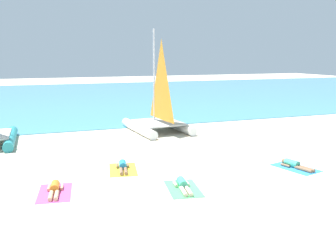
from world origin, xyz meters
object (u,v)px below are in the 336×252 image
Objects in this scene: towel_leftmost at (55,193)px; towel_rightmost at (296,168)px; sunbather_leftmost at (55,189)px; sunbather_center_left at (123,166)px; sunbather_center_right at (183,185)px; sunbather_rightmost at (294,165)px; towel_center_right at (183,189)px; towel_center_left at (123,170)px; sailboat_white at (158,117)px.

towel_leftmost is 1.00× the size of towel_rightmost.
sunbather_leftmost is (0.01, 0.07, 0.13)m from towel_leftmost.
sunbather_center_left reaches higher than towel_rightmost.
sunbather_rightmost is at bearing 17.17° from sunbather_center_right.
sunbather_center_right and sunbather_rightmost have the same top height.
towel_rightmost is 1.22× the size of sunbather_rightmost.
towel_center_right is at bearing -90.00° from sunbather_center_right.
sunbather_center_left is at bearing 148.11° from sunbather_rightmost.
sunbather_center_right is at bearing -173.57° from towel_rightmost.
sunbather_rightmost is at bearing 103.20° from towel_rightmost.
towel_leftmost is at bearing -147.54° from towel_center_left.
sunbather_leftmost is at bearing 81.80° from towel_leftmost.
sunbather_center_right is (1.47, -2.90, 0.13)m from towel_center_left.
towel_leftmost is 0.14m from sunbather_leftmost.
sunbather_center_right is 0.82× the size of towel_rightmost.
sunbather_center_left is at bearing 33.27° from towel_leftmost.
sunbather_center_left reaches higher than towel_center_right.
sailboat_white is 3.99× the size of sunbather_center_right.
sunbather_leftmost is at bearing 163.96° from towel_center_right.
towel_center_left is 1.00× the size of towel_rightmost.
sunbather_leftmost is 3.32m from towel_center_left.
sunbather_leftmost reaches higher than towel_center_left.
sunbather_leftmost is 9.67m from towel_rightmost.
towel_leftmost is 4.45m from towel_center_right.
sunbather_leftmost and sunbather_rightmost have the same top height.
sunbather_center_left is at bearing 78.72° from towel_center_left.
sunbather_rightmost is at bearing 7.81° from towel_center_right.
towel_rightmost is (5.37, 0.67, 0.00)m from towel_center_right.
sunbather_rightmost reaches higher than towel_rightmost.
sunbather_center_left and sunbather_rightmost have the same top height.
sailboat_white is 4.00× the size of sunbather_center_left.
towel_rightmost is at bearing 4.87° from sunbather_leftmost.
towel_center_left is at bearing -123.82° from sailboat_white.
sunbather_center_right is (-2.50, -9.98, -0.80)m from sailboat_white.
sunbather_rightmost is (6.81, -2.23, 0.13)m from towel_center_left.
sunbather_rightmost is (6.80, -2.30, 0.00)m from sunbather_center_left.
sunbather_center_left is at bearing 126.11° from sunbather_center_right.
towel_center_left is 7.20m from towel_rightmost.
sailboat_white is 3.29× the size of towel_rightmost.
sunbather_center_left reaches higher than towel_center_left.
sunbather_center_right is 1.00× the size of sunbather_rightmost.
sailboat_white reaches higher than sunbather_center_left.
sunbather_leftmost is 0.82× the size of towel_rightmost.
sunbather_center_left is 0.82× the size of towel_center_right.
towel_leftmost is at bearing -132.00° from sailboat_white.
towel_center_right is 1.00× the size of towel_rightmost.
sunbather_leftmost is at bearing -136.31° from sunbather_center_left.
towel_center_left is 1.00× the size of towel_center_right.
sunbather_leftmost is 4.45m from sunbather_center_right.
towel_center_left and towel_rightmost have the same top height.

